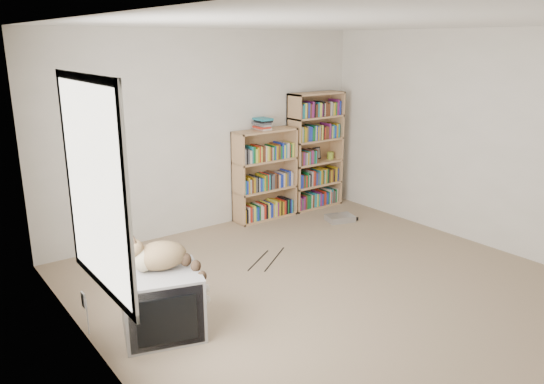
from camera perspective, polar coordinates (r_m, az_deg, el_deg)
floor at (r=5.24m, az=7.95°, el=-10.90°), size 4.50×5.00×0.01m
wall_back at (r=6.78m, az=-6.64°, el=6.45°), size 4.50×0.02×2.50m
wall_left at (r=3.64m, az=-17.52°, el=-2.47°), size 0.02×5.00×2.50m
wall_right at (r=6.58m, az=22.61°, el=5.05°), size 0.02×5.00×2.50m
ceiling at (r=4.69m, az=9.16°, el=17.54°), size 4.50×5.00×0.02m
window at (r=3.78m, az=-18.55°, el=0.50°), size 0.02×1.22×1.52m
crt_tv at (r=4.56m, az=-11.76°, el=-11.58°), size 0.77×0.73×0.55m
cat at (r=4.43m, az=-11.24°, el=-7.18°), size 0.61×0.58×0.52m
bookcase_tall at (r=7.68m, az=4.59°, el=4.17°), size 0.83×0.30×1.66m
bookcase_short at (r=7.19m, az=-0.85°, el=1.46°), size 0.89×0.30×1.22m
book_stack at (r=7.02m, az=-1.02°, el=7.32°), size 0.19×0.24×0.16m
green_mug at (r=7.87m, az=6.23°, el=3.95°), size 0.09×0.09×0.11m
framed_print at (r=7.82m, az=4.81°, el=4.18°), size 0.13×0.05×0.18m
dvd_player at (r=7.25m, az=7.32°, el=-2.81°), size 0.41×0.34×0.08m
wall_outlet at (r=4.67m, az=-19.63°, el=-10.88°), size 0.01×0.08×0.13m
floor_cables at (r=5.88m, az=-3.09°, el=-7.63°), size 1.20×0.70×0.01m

